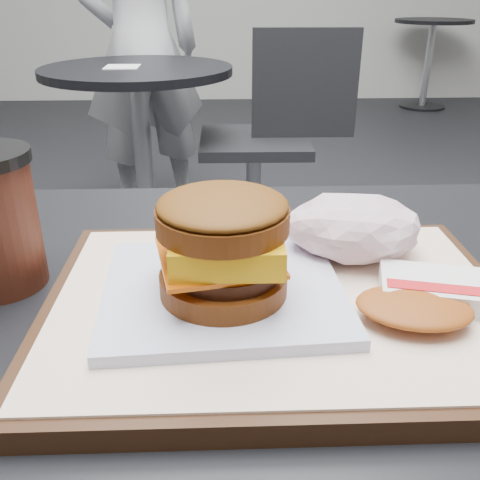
% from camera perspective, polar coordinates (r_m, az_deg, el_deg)
% --- Properties ---
extents(customer_table, '(0.80, 0.60, 0.77)m').
position_cam_1_polar(customer_table, '(0.58, 3.43, -22.65)').
color(customer_table, '#A5A5AA').
rests_on(customer_table, ground).
extents(serving_tray, '(0.38, 0.28, 0.02)m').
position_cam_1_polar(serving_tray, '(0.44, 4.15, -7.04)').
color(serving_tray, '#311B0D').
rests_on(serving_tray, customer_table).
extents(breakfast_sandwich, '(0.20, 0.18, 0.09)m').
position_cam_1_polar(breakfast_sandwich, '(0.41, -1.75, -1.78)').
color(breakfast_sandwich, white).
rests_on(breakfast_sandwich, serving_tray).
extents(hash_brown, '(0.13, 0.11, 0.02)m').
position_cam_1_polar(hash_brown, '(0.44, 19.38, -5.76)').
color(hash_brown, white).
rests_on(hash_brown, serving_tray).
extents(crumpled_wrapper, '(0.12, 0.10, 0.05)m').
position_cam_1_polar(crumpled_wrapper, '(0.50, 12.08, 1.34)').
color(crumpled_wrapper, white).
rests_on(crumpled_wrapper, serving_tray).
extents(neighbor_table, '(0.70, 0.70, 0.75)m').
position_cam_1_polar(neighbor_table, '(2.11, -10.54, 12.37)').
color(neighbor_table, black).
rests_on(neighbor_table, ground).
extents(napkin, '(0.12, 0.12, 0.00)m').
position_cam_1_polar(napkin, '(2.06, -12.46, 17.59)').
color(napkin, white).
rests_on(napkin, neighbor_table).
extents(neighbor_chair, '(0.60, 0.42, 0.88)m').
position_cam_1_polar(neighbor_chair, '(2.13, 3.39, 11.72)').
color(neighbor_chair, '#9D9DA2').
rests_on(neighbor_chair, ground).
extents(patron, '(0.65, 0.54, 1.53)m').
position_cam_1_polar(patron, '(2.54, -10.47, 19.43)').
color(patron, silver).
rests_on(patron, ground).
extents(bg_table_far, '(0.66, 0.66, 0.75)m').
position_cam_1_polar(bg_table_far, '(5.24, 19.70, 19.24)').
color(bg_table_far, black).
rests_on(bg_table_far, ground).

